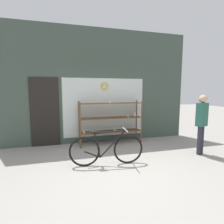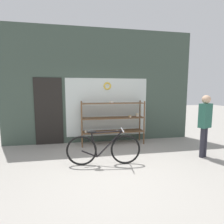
# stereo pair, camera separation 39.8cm
# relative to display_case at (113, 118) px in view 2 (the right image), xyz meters

# --- Properties ---
(ground_plane) EXTENTS (30.00, 30.00, 0.00)m
(ground_plane) POSITION_rel_display_case_xyz_m (-0.34, -1.92, -0.83)
(ground_plane) COLOR gray
(storefront_facade) EXTENTS (6.20, 0.13, 3.67)m
(storefront_facade) POSITION_rel_display_case_xyz_m (-0.37, 0.36, 0.96)
(storefront_facade) COLOR #3D4C42
(storefront_facade) RESTS_ON ground_plane
(display_case) EXTENTS (1.99, 0.46, 1.38)m
(display_case) POSITION_rel_display_case_xyz_m (0.00, 0.00, 0.00)
(display_case) COLOR brown
(display_case) RESTS_ON ground_plane
(bicycle) EXTENTS (1.70, 0.46, 0.82)m
(bicycle) POSITION_rel_display_case_xyz_m (-0.52, -1.55, -0.46)
(bicycle) COLOR black
(bicycle) RESTS_ON ground_plane
(pedestrian) EXTENTS (0.36, 0.28, 1.59)m
(pedestrian) POSITION_rel_display_case_xyz_m (2.07, -1.53, 0.10)
(pedestrian) COLOR #282833
(pedestrian) RESTS_ON ground_plane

